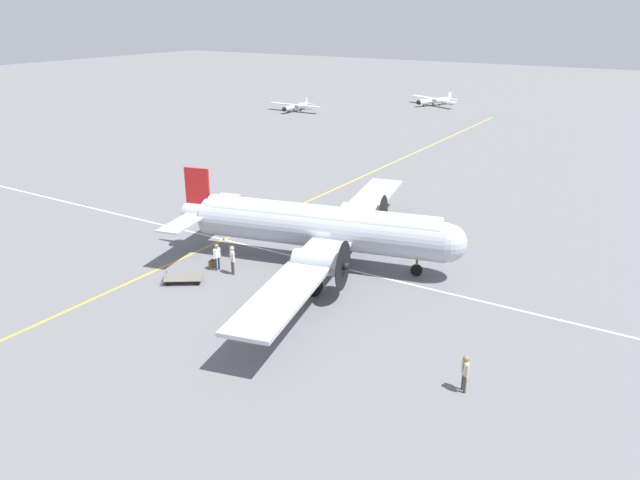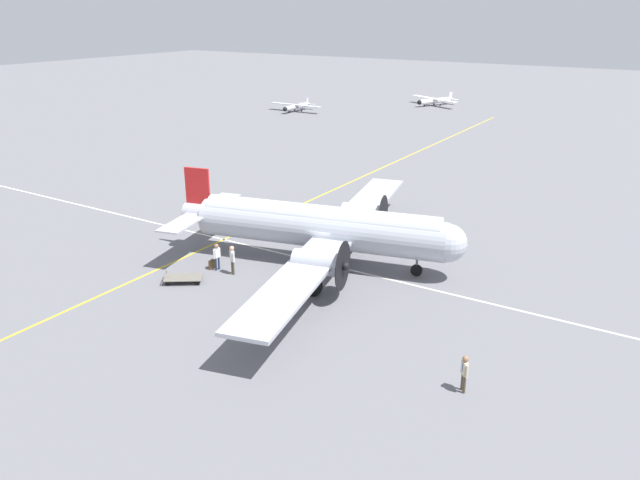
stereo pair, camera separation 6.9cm
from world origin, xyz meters
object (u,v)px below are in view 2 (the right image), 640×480
airliner_main (326,227)px  light_aircraft_distant (435,101)px  ramp_agent (232,257)px  crew_foreground (465,370)px  baggage_cart (183,278)px  light_aircraft_taxiing (296,106)px  suitcase_near_door (212,264)px  passenger_boarding (217,254)px

airliner_main → light_aircraft_distant: 68.99m
light_aircraft_distant → ramp_agent: bearing=38.7°
crew_foreground → ramp_agent: 16.43m
airliner_main → baggage_cart: bearing=-142.6°
airliner_main → light_aircraft_taxiing: size_ratio=3.00×
suitcase_near_door → light_aircraft_distant: (70.33, 14.46, 0.53)m
airliner_main → suitcase_near_door: bearing=-154.8°
ramp_agent → light_aircraft_distant: light_aircraft_distant is taller
passenger_boarding → crew_foreground: bearing=-99.5°
airliner_main → passenger_boarding: airliner_main is taller
baggage_cart → light_aircraft_distant: light_aircraft_distant is taller
passenger_boarding → baggage_cart: bearing=173.7°
ramp_agent → light_aircraft_distant: bearing=137.9°
crew_foreground → airliner_main: bearing=13.4°
passenger_boarding → light_aircraft_taxiing: light_aircraft_taxiing is taller
suitcase_near_door → baggage_cart: (-2.42, 0.09, -0.00)m
airliner_main → light_aircraft_distant: size_ratio=2.85×
airliner_main → suitcase_near_door: size_ratio=44.41×
light_aircraft_taxiing → suitcase_near_door: bearing=30.1°
crew_foreground → suitcase_near_door: 17.96m
ramp_agent → light_aircraft_distant: (70.29, 16.04, -0.28)m
airliner_main → ramp_agent: airliner_main is taller
crew_foreground → baggage_cart: 17.62m
crew_foreground → light_aircraft_distant: bearing=-17.6°
baggage_cart → airliner_main: bearing=16.0°
airliner_main → ramp_agent: bearing=-145.4°
passenger_boarding → baggage_cart: size_ratio=0.68×
crew_foreground → ramp_agent: bearing=33.7°
suitcase_near_door → baggage_cart: size_ratio=0.24×
baggage_cart → light_aircraft_taxiing: bearing=83.7°
light_aircraft_distant → airliner_main: bearing=42.6°
airliner_main → light_aircraft_distant: (66.04, 19.90, -1.58)m
ramp_agent → baggage_cart: ramp_agent is taller
passenger_boarding → suitcase_near_door: bearing=98.7°
light_aircraft_taxiing → baggage_cart: bearing=28.9°
ramp_agent → suitcase_near_door: (-0.04, 1.57, -0.80)m
passenger_boarding → ramp_agent: ramp_agent is taller
suitcase_near_door → light_aircraft_distant: 71.81m
airliner_main → suitcase_near_door: 7.24m
passenger_boarding → light_aircraft_taxiing: 61.38m
airliner_main → ramp_agent: 5.89m
airliner_main → baggage_cart: (-6.72, 5.53, -2.11)m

